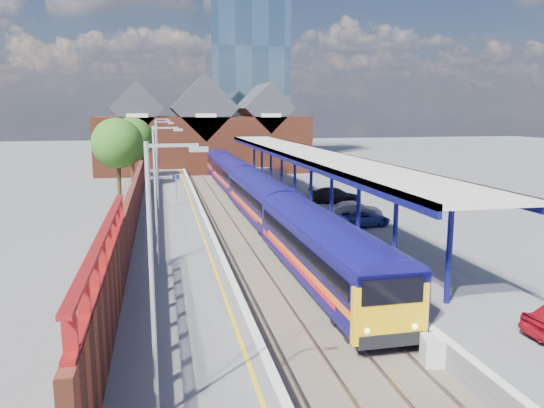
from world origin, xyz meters
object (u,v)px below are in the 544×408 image
(lamp_post_d, at_px, (159,146))
(relay_cabinet, at_px, (433,351))
(train, at_px, (245,182))
(parked_car_dark, at_px, (335,195))
(parked_car_blue, at_px, (362,218))
(lamp_post_a, at_px, (157,266))
(parked_car_silver, at_px, (356,210))
(platform_sign, at_px, (176,184))
(lamp_post_b, at_px, (158,187))
(lamp_post_c, at_px, (158,159))

(lamp_post_d, height_order, relay_cabinet, lamp_post_d)
(train, bearing_deg, lamp_post_d, 129.44)
(parked_car_dark, bearing_deg, parked_car_blue, -163.63)
(lamp_post_a, xyz_separation_m, parked_car_silver, (13.97, 23.13, -3.38))
(train, distance_m, parked_car_silver, 14.66)
(platform_sign, relative_size, parked_car_blue, 0.62)
(train, xyz_separation_m, parked_car_blue, (5.52, -15.93, -0.57))
(platform_sign, bearing_deg, lamp_post_a, -92.44)
(train, bearing_deg, parked_car_silver, -65.34)
(train, bearing_deg, platform_sign, -145.57)
(lamp_post_a, xyz_separation_m, parked_car_blue, (13.38, 20.52, -3.44))
(relay_cabinet, bearing_deg, lamp_post_b, 142.88)
(relay_cabinet, bearing_deg, train, 105.32)
(parked_car_dark, bearing_deg, train, 70.08)
(lamp_post_c, distance_m, relay_cabinet, 28.86)
(lamp_post_b, bearing_deg, parked_car_dark, 47.37)
(train, height_order, lamp_post_c, lamp_post_c)
(lamp_post_d, relative_size, relay_cabinet, 7.00)
(lamp_post_a, xyz_separation_m, relay_cabinet, (9.16, 3.00, -4.49))
(parked_car_blue, bearing_deg, train, 9.15)
(lamp_post_d, distance_m, relay_cabinet, 44.19)
(train, xyz_separation_m, platform_sign, (-6.49, -4.45, 0.57))
(lamp_post_c, bearing_deg, relay_cabinet, -71.25)
(lamp_post_b, bearing_deg, relay_cabinet, -50.20)
(lamp_post_a, distance_m, platform_sign, 32.11)
(lamp_post_b, height_order, parked_car_dark, lamp_post_b)
(lamp_post_c, distance_m, parked_car_silver, 15.93)
(lamp_post_d, xyz_separation_m, parked_car_silver, (13.97, -22.87, -3.38))
(lamp_post_d, bearing_deg, parked_car_dark, -47.70)
(lamp_post_a, height_order, parked_car_silver, lamp_post_a)
(parked_car_blue, bearing_deg, lamp_post_d, 17.73)
(parked_car_silver, bearing_deg, lamp_post_b, 132.66)
(lamp_post_b, xyz_separation_m, platform_sign, (1.36, 18.00, -2.30))
(parked_car_dark, relative_size, parked_car_blue, 1.12)
(lamp_post_c, xyz_separation_m, parked_car_blue, (13.38, -9.48, -3.44))
(lamp_post_a, relative_size, parked_car_dark, 1.57)
(lamp_post_d, bearing_deg, platform_sign, -84.44)
(lamp_post_a, relative_size, parked_car_blue, 1.75)
(train, height_order, parked_car_blue, train)
(train, distance_m, parked_car_blue, 16.87)
(train, height_order, lamp_post_b, lamp_post_b)
(train, height_order, parked_car_dark, train)
(lamp_post_c, bearing_deg, parked_car_dark, -0.36)
(parked_car_dark, distance_m, relay_cabinet, 27.48)
(parked_car_silver, xyz_separation_m, parked_car_dark, (0.67, 6.77, 0.04))
(lamp_post_d, distance_m, parked_car_silver, 27.01)
(parked_car_silver, bearing_deg, lamp_post_c, 73.31)
(lamp_post_c, distance_m, parked_car_blue, 16.75)
(lamp_post_b, xyz_separation_m, lamp_post_d, (0.00, 32.00, 0.00))
(lamp_post_a, bearing_deg, lamp_post_d, 90.00)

